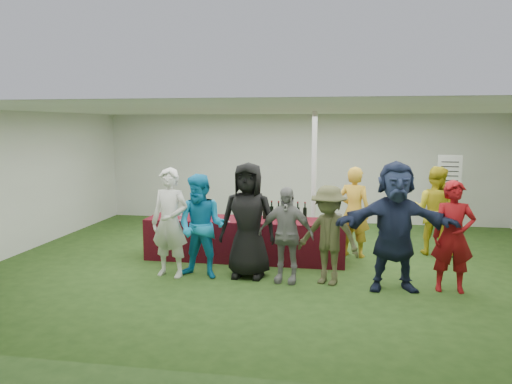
% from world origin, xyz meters
% --- Properties ---
extents(ground, '(60.00, 60.00, 0.00)m').
position_xyz_m(ground, '(0.00, 0.00, 0.00)').
color(ground, '#284719').
rests_on(ground, ground).
extents(tent, '(10.00, 10.00, 10.00)m').
position_xyz_m(tent, '(0.50, 1.20, 1.35)').
color(tent, white).
rests_on(tent, ground).
extents(serving_table, '(3.60, 0.80, 0.75)m').
position_xyz_m(serving_table, '(-0.67, 0.20, 0.38)').
color(serving_table, '#521013').
rests_on(serving_table, ground).
extents(wine_bottles, '(0.80, 0.15, 0.32)m').
position_xyz_m(wine_bottles, '(0.03, 0.33, 0.87)').
color(wine_bottles, black).
rests_on(wine_bottles, serving_table).
extents(wine_glasses, '(1.19, 0.11, 0.16)m').
position_xyz_m(wine_glasses, '(-1.58, -0.08, 0.86)').
color(wine_glasses, silver).
rests_on(wine_glasses, serving_table).
extents(water_bottle, '(0.07, 0.07, 0.23)m').
position_xyz_m(water_bottle, '(-0.55, 0.28, 0.85)').
color(water_bottle, silver).
rests_on(water_bottle, serving_table).
extents(bar_towel, '(0.25, 0.18, 0.03)m').
position_xyz_m(bar_towel, '(0.95, 0.25, 0.77)').
color(bar_towel, white).
rests_on(bar_towel, serving_table).
extents(dump_bucket, '(0.24, 0.24, 0.18)m').
position_xyz_m(dump_bucket, '(0.94, -0.02, 0.84)').
color(dump_bucket, slate).
rests_on(dump_bucket, serving_table).
extents(wine_list_sign, '(0.50, 0.03, 1.80)m').
position_xyz_m(wine_list_sign, '(3.31, 2.72, 1.32)').
color(wine_list_sign, slate).
rests_on(wine_list_sign, ground).
extents(staff_pourer, '(0.71, 0.58, 1.69)m').
position_xyz_m(staff_pourer, '(1.28, 0.78, 0.84)').
color(staff_pourer, gold).
rests_on(staff_pourer, ground).
extents(staff_back, '(1.02, 0.94, 1.68)m').
position_xyz_m(staff_back, '(2.77, 1.19, 0.84)').
color(staff_back, gold).
rests_on(staff_back, ground).
extents(customer_0, '(0.71, 0.53, 1.77)m').
position_xyz_m(customer_0, '(-1.67, -0.98, 0.88)').
color(customer_0, silver).
rests_on(customer_0, ground).
extents(customer_1, '(0.90, 0.75, 1.67)m').
position_xyz_m(customer_1, '(-1.15, -0.96, 0.84)').
color(customer_1, '#1489C2').
rests_on(customer_1, ground).
extents(customer_2, '(0.93, 0.63, 1.86)m').
position_xyz_m(customer_2, '(-0.42, -0.80, 0.93)').
color(customer_2, black).
rests_on(customer_2, ground).
extents(customer_3, '(0.92, 0.48, 1.50)m').
position_xyz_m(customer_3, '(0.20, -0.95, 0.75)').
color(customer_3, gray).
rests_on(customer_3, ground).
extents(customer_4, '(1.13, 0.89, 1.54)m').
position_xyz_m(customer_4, '(0.86, -0.95, 0.77)').
color(customer_4, '#494A2B').
rests_on(customer_4, ground).
extents(customer_5, '(1.84, 0.77, 1.93)m').
position_xyz_m(customer_5, '(1.83, -1.05, 0.96)').
color(customer_5, '#1B2541').
rests_on(customer_5, ground).
extents(customer_6, '(0.62, 0.42, 1.65)m').
position_xyz_m(customer_6, '(2.67, -0.98, 0.83)').
color(customer_6, maroon).
rests_on(customer_6, ground).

